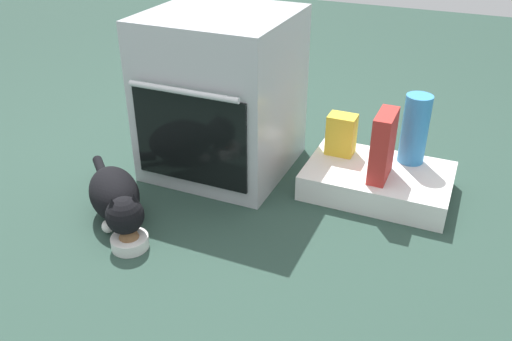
% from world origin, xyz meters
% --- Properties ---
extents(ground, '(8.00, 8.00, 0.00)m').
position_xyz_m(ground, '(0.00, 0.00, 0.00)').
color(ground, '#284238').
extents(oven, '(0.59, 0.63, 0.70)m').
position_xyz_m(oven, '(0.03, 0.37, 0.35)').
color(oven, '#B7BABF').
rests_on(oven, ground).
extents(pantry_cabinet, '(0.60, 0.40, 0.11)m').
position_xyz_m(pantry_cabinet, '(0.74, 0.42, 0.06)').
color(pantry_cabinet, white).
rests_on(pantry_cabinet, ground).
extents(food_bowl, '(0.14, 0.14, 0.08)m').
position_xyz_m(food_bowl, '(-0.01, -0.33, 0.03)').
color(food_bowl, white).
rests_on(food_bowl, ground).
extents(cat, '(0.51, 0.46, 0.21)m').
position_xyz_m(cat, '(-0.14, -0.21, 0.11)').
color(cat, black).
rests_on(cat, ground).
extents(cereal_box, '(0.07, 0.18, 0.28)m').
position_xyz_m(cereal_box, '(0.75, 0.36, 0.25)').
color(cereal_box, '#B72D28').
rests_on(cereal_box, pantry_cabinet).
extents(snack_bag, '(0.12, 0.09, 0.18)m').
position_xyz_m(snack_bag, '(0.54, 0.50, 0.20)').
color(snack_bag, yellow).
rests_on(snack_bag, pantry_cabinet).
extents(water_bottle, '(0.11, 0.11, 0.30)m').
position_xyz_m(water_bottle, '(0.84, 0.55, 0.26)').
color(water_bottle, '#388CD1').
rests_on(water_bottle, pantry_cabinet).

